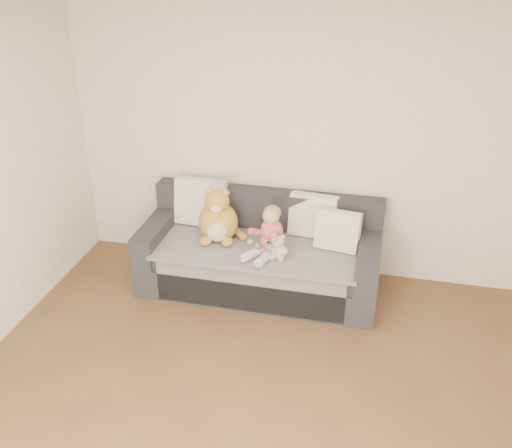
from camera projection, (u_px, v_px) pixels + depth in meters
The scene contains 10 objects.
room_shell at pixel (255, 257), 3.44m from camera, with size 5.00×5.00×5.00m.
sofa at pixel (261, 256), 5.38m from camera, with size 2.20×0.94×0.85m.
cushion_left at pixel (201, 202), 5.54m from camera, with size 0.50×0.24×0.47m.
cushion_right_back at pixel (313, 215), 5.33m from camera, with size 0.46×0.24×0.42m.
cushion_right_front at pixel (338, 230), 5.11m from camera, with size 0.42×0.24×0.37m.
toddler at pixel (269, 233), 5.05m from camera, with size 0.33×0.45×0.45m.
plush_cat at pixel (218, 219), 5.25m from camera, with size 0.46×0.42×0.57m.
teddy_bear at pixel (278, 249), 4.98m from camera, with size 0.19×0.15×0.25m.
plush_cow at pixel (273, 248), 5.05m from camera, with size 0.14×0.21×0.17m.
sippy_cup at pixel (257, 248), 5.06m from camera, with size 0.11×0.08×0.12m.
Camera 1 is at (0.68, -2.46, 3.07)m, focal length 40.00 mm.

